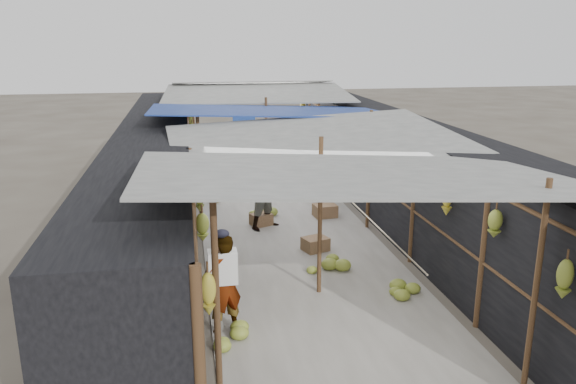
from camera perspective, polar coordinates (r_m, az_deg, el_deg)
aisle_slab at (r=12.58m, az=-0.53°, el=-3.37°), size 3.60×16.00×0.02m
stall_left at (r=12.12m, az=-13.23°, el=1.10°), size 1.40×15.00×2.30m
stall_right at (r=12.98m, az=11.29°, el=2.15°), size 1.40×15.00×2.30m
crate_near at (r=11.07m, az=2.80°, el=-5.34°), size 0.57×0.51×0.28m
crate_mid at (r=13.14m, az=3.77°, el=-1.93°), size 0.55×0.46×0.31m
crate_back at (r=12.54m, az=-2.73°, el=-2.83°), size 0.54×0.49×0.28m
black_basin at (r=15.39m, az=1.46°, el=0.41°), size 0.54×0.54×0.16m
vendor_elderly at (r=7.96m, az=-6.59°, el=-9.32°), size 0.63×0.54×1.48m
shopper_blue at (r=12.18m, az=-1.94°, el=0.21°), size 1.07×1.02×1.74m
vendor_seated at (r=13.73m, az=4.07°, el=0.21°), size 0.46×0.66×0.94m
market_canopy at (r=12.38m, az=-0.70°, el=7.73°), size 5.62×15.20×2.77m
hanging_bananas at (r=12.40m, az=-0.15°, el=4.27°), size 3.95×13.90×0.78m
floor_bananas at (r=11.64m, az=-1.02°, el=-4.13°), size 3.90×9.93×0.35m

